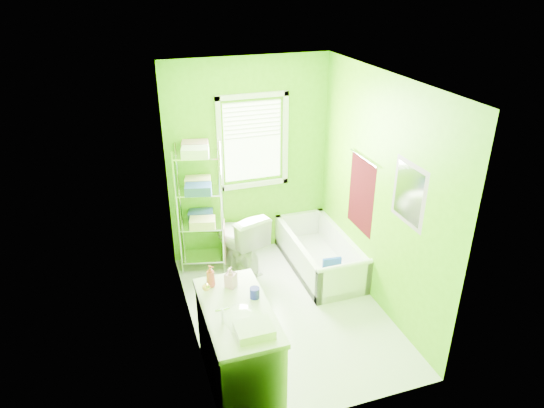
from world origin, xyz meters
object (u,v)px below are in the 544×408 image
object	(u,v)px
bathtub	(320,258)
toilet	(239,239)
vanity	(239,344)
wire_shelf_unit	(200,195)

from	to	relation	value
bathtub	toilet	bearing A→B (deg)	159.28
vanity	wire_shelf_unit	bearing A→B (deg)	87.71
bathtub	vanity	size ratio (longest dim) A/B	1.32
wire_shelf_unit	bathtub	bearing A→B (deg)	-20.80
bathtub	vanity	world-z (taller)	vanity
bathtub	toilet	distance (m)	1.07
vanity	wire_shelf_unit	world-z (taller)	wire_shelf_unit
vanity	wire_shelf_unit	size ratio (longest dim) A/B	0.68
bathtub	wire_shelf_unit	bearing A→B (deg)	159.20
bathtub	wire_shelf_unit	size ratio (longest dim) A/B	0.89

